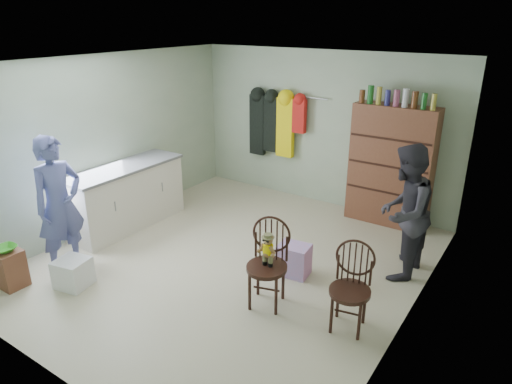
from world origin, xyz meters
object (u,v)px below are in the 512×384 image
Objects in this scene: chair_front at (268,257)px; chair_far at (351,283)px; counter at (126,196)px; dresser at (391,165)px.

chair_front reaches higher than chair_far.
counter is 2.00× the size of chair_far.
chair_far is at bearing -5.88° from counter.
dresser reaches higher than chair_far.
chair_front is 0.48× the size of dresser.
chair_far is 0.45× the size of dresser.
dresser is (0.37, 2.80, 0.35)m from chair_front.
chair_front is at bearing 176.09° from chair_far.
chair_front is 0.92m from chair_far.
counter is 3.96m from dresser.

